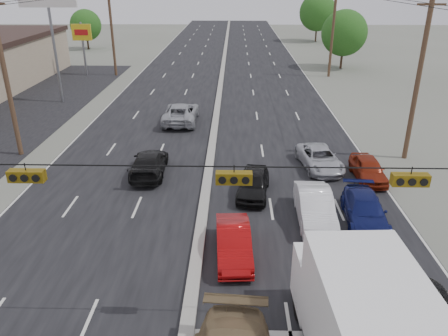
{
  "coord_description": "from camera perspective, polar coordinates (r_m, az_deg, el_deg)",
  "views": [
    {
      "loc": [
        1.48,
        -11.32,
        10.74
      ],
      "look_at": [
        1.02,
        8.08,
        2.2
      ],
      "focal_mm": 35.0,
      "sensor_mm": 36.0,
      "label": 1
    }
  ],
  "objects": [
    {
      "name": "pole_sign_far",
      "position": [
        54.58,
        -18.05,
        15.99
      ],
      "size": [
        2.2,
        0.25,
        6.0
      ],
      "color": "slate",
      "rests_on": "ground"
    },
    {
      "name": "tree_right_far",
      "position": [
        82.8,
        12.15,
        19.26
      ],
      "size": [
        6.4,
        6.4,
        8.16
      ],
      "color": "#382619",
      "rests_on": "ground"
    },
    {
      "name": "queue_car_d",
      "position": [
        21.63,
        17.9,
        -5.32
      ],
      "size": [
        2.15,
        4.56,
        1.29
      ],
      "primitive_type": "imported",
      "rotation": [
        0.0,
        0.0,
        -0.08
      ],
      "color": "#101652",
      "rests_on": "ground"
    },
    {
      "name": "tree_right_mid",
      "position": [
        58.27,
        15.43,
        16.64
      ],
      "size": [
        5.6,
        5.6,
        7.14
      ],
      "color": "#382619",
      "rests_on": "ground"
    },
    {
      "name": "tree_left_far",
      "position": [
        75.41,
        -17.61,
        17.37
      ],
      "size": [
        4.8,
        4.8,
        6.12
      ],
      "color": "#382619",
      "rests_on": "ground"
    },
    {
      "name": "queue_car_a",
      "position": [
        23.18,
        3.85,
        -2.05
      ],
      "size": [
        2.06,
        4.08,
        1.33
      ],
      "primitive_type": "imported",
      "rotation": [
        0.0,
        0.0,
        -0.13
      ],
      "color": "black",
      "rests_on": "ground"
    },
    {
      "name": "oncoming_far",
      "position": [
        35.14,
        -5.66,
        7.16
      ],
      "size": [
        2.56,
        5.55,
        1.54
      ],
      "primitive_type": "imported",
      "rotation": [
        0.0,
        0.0,
        3.14
      ],
      "color": "#9FA1A6",
      "rests_on": "ground"
    },
    {
      "name": "utility_pole_right_b",
      "position": [
        29.08,
        24.03,
        10.58
      ],
      "size": [
        1.6,
        0.3,
        10.0
      ],
      "color": "#422D1E",
      "rests_on": "ground"
    },
    {
      "name": "utility_pole_left_c",
      "position": [
        53.48,
        -14.44,
        17.01
      ],
      "size": [
        1.6,
        0.3,
        10.0
      ],
      "color": "#422D1E",
      "rests_on": "ground"
    },
    {
      "name": "parking_lot",
      "position": [
        42.14,
        -24.89,
        6.78
      ],
      "size": [
        10.0,
        42.0,
        0.02
      ],
      "primitive_type": "cube",
      "color": "black",
      "rests_on": "ground"
    },
    {
      "name": "box_truck",
      "position": [
        13.17,
        17.7,
        -19.44
      ],
      "size": [
        2.97,
        7.64,
        3.82
      ],
      "rotation": [
        0.0,
        0.0,
        0.05
      ],
      "color": "black",
      "rests_on": "ground"
    },
    {
      "name": "queue_car_b",
      "position": [
        21.11,
        11.77,
        -5.06
      ],
      "size": [
        1.64,
        4.52,
        1.48
      ],
      "primitive_type": "imported",
      "rotation": [
        0.0,
        0.0,
        -0.02
      ],
      "color": "white",
      "rests_on": "ground"
    },
    {
      "name": "utility_pole_left_b",
      "position": [
        30.33,
        -26.61,
        10.6
      ],
      "size": [
        1.6,
        0.3,
        10.0
      ],
      "color": "#422D1E",
      "rests_on": "ground"
    },
    {
      "name": "utility_pole_right_c",
      "position": [
        52.79,
        14.03,
        16.97
      ],
      "size": [
        1.6,
        0.3,
        10.0
      ],
      "color": "#422D1E",
      "rests_on": "ground"
    },
    {
      "name": "queue_car_e",
      "position": [
        26.24,
        18.3,
        -0.14
      ],
      "size": [
        1.58,
        3.81,
        1.29
      ],
      "primitive_type": "imported",
      "rotation": [
        0.0,
        0.0,
        0.01
      ],
      "color": "maroon",
      "rests_on": "ground"
    },
    {
      "name": "traffic_signals",
      "position": [
        12.47,
        0.85,
        -1.11
      ],
      "size": [
        25.0,
        0.3,
        0.54
      ],
      "color": "black",
      "rests_on": "ground"
    },
    {
      "name": "oncoming_near",
      "position": [
        25.94,
        -9.76,
        0.57
      ],
      "size": [
        2.06,
        4.73,
        1.35
      ],
      "primitive_type": "imported",
      "rotation": [
        0.0,
        0.0,
        3.18
      ],
      "color": "black",
      "rests_on": "ground"
    },
    {
      "name": "red_sedan",
      "position": [
        18.27,
        1.26,
        -9.74
      ],
      "size": [
        1.62,
        4.07,
        1.31
      ],
      "primitive_type": "imported",
      "rotation": [
        0.0,
        0.0,
        0.06
      ],
      "color": "#9F090B",
      "rests_on": "ground"
    },
    {
      "name": "road_surface",
      "position": [
        42.71,
        -0.68,
        9.19
      ],
      "size": [
        20.0,
        160.0,
        0.02
      ],
      "primitive_type": "cube",
      "color": "black",
      "rests_on": "ground"
    },
    {
      "name": "pole_sign_billboard",
      "position": [
        42.48,
        -22.08,
        19.63
      ],
      "size": [
        5.0,
        0.25,
        11.0
      ],
      "color": "slate",
      "rests_on": "ground"
    },
    {
      "name": "queue_car_c",
      "position": [
        27.03,
        12.39,
        1.19
      ],
      "size": [
        2.65,
        4.7,
        1.24
      ],
      "primitive_type": "imported",
      "rotation": [
        0.0,
        0.0,
        0.14
      ],
      "color": "#B2B3BA",
      "rests_on": "ground"
    },
    {
      "name": "ground",
      "position": [
        15.67,
        -4.72,
        -19.6
      ],
      "size": [
        200.0,
        200.0,
        0.0
      ],
      "primitive_type": "plane",
      "color": "#606356",
      "rests_on": "ground"
    },
    {
      "name": "center_median",
      "position": [
        42.69,
        -0.68,
        9.32
      ],
      "size": [
        0.5,
        160.0,
        0.2
      ],
      "primitive_type": "cube",
      "color": "gray",
      "rests_on": "ground"
    }
  ]
}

